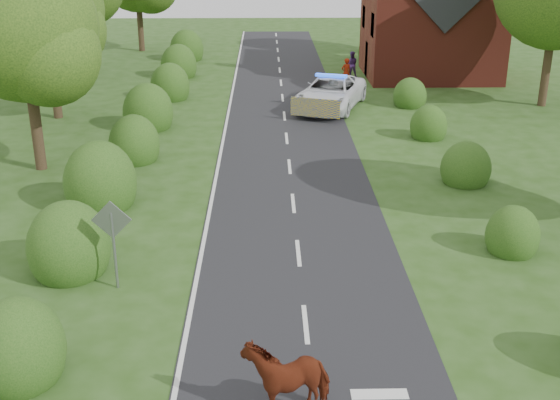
{
  "coord_description": "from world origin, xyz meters",
  "views": [
    {
      "loc": [
        -0.93,
        -14.91,
        9.22
      ],
      "look_at": [
        -0.53,
        5.09,
        1.3
      ],
      "focal_mm": 45.0,
      "sensor_mm": 36.0,
      "label": 1
    }
  ],
  "objects_px": {
    "road_sign": "(113,232)",
    "pedestrian_purple": "(351,64)",
    "cow": "(287,380)",
    "police_van": "(331,93)",
    "pedestrian_red": "(346,73)"
  },
  "relations": [
    {
      "from": "road_sign",
      "to": "pedestrian_purple",
      "type": "height_order",
      "value": "road_sign"
    },
    {
      "from": "cow",
      "to": "pedestrian_purple",
      "type": "relative_size",
      "value": 1.19
    },
    {
      "from": "cow",
      "to": "road_sign",
      "type": "bearing_deg",
      "value": -160.27
    },
    {
      "from": "cow",
      "to": "police_van",
      "type": "height_order",
      "value": "police_van"
    },
    {
      "from": "road_sign",
      "to": "pedestrian_purple",
      "type": "relative_size",
      "value": 1.53
    },
    {
      "from": "pedestrian_red",
      "to": "police_van",
      "type": "bearing_deg",
      "value": 51.2
    },
    {
      "from": "cow",
      "to": "police_van",
      "type": "distance_m",
      "value": 24.98
    },
    {
      "from": "pedestrian_red",
      "to": "pedestrian_purple",
      "type": "bearing_deg",
      "value": -127.23
    },
    {
      "from": "road_sign",
      "to": "police_van",
      "type": "xyz_separation_m",
      "value": [
        7.5,
        19.61,
        -0.81
      ]
    },
    {
      "from": "police_van",
      "to": "pedestrian_red",
      "type": "distance_m",
      "value": 5.47
    },
    {
      "from": "police_van",
      "to": "pedestrian_purple",
      "type": "height_order",
      "value": "police_van"
    },
    {
      "from": "road_sign",
      "to": "pedestrian_purple",
      "type": "xyz_separation_m",
      "value": [
        9.53,
        27.67,
        -0.83
      ]
    },
    {
      "from": "police_van",
      "to": "pedestrian_purple",
      "type": "relative_size",
      "value": 4.01
    },
    {
      "from": "pedestrian_red",
      "to": "pedestrian_purple",
      "type": "relative_size",
      "value": 1.04
    },
    {
      "from": "road_sign",
      "to": "police_van",
      "type": "bearing_deg",
      "value": 69.08
    }
  ]
}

